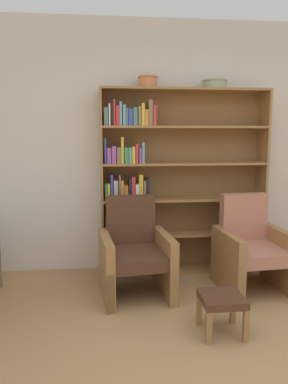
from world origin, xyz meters
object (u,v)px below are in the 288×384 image
object	(u,v)px
bookshelf	(167,184)
footstool	(222,303)
bowl_brass	(215,83)
armchair_cushioned	(252,250)
armchair_leather	(135,254)
bowl_terracotta	(148,81)

from	to	relation	value
bookshelf	footstool	world-z (taller)	bookshelf
bookshelf	bowl_brass	distance (m)	1.18
bowl_brass	armchair_cushioned	world-z (taller)	bowl_brass
armchair_leather	armchair_cushioned	bearing A→B (deg)	173.95
bowl_brass	armchair_leather	size ratio (longest dim) A/B	0.29
bookshelf	armchair_leather	bearing A→B (deg)	-125.39
bowl_brass	footstool	distance (m)	2.30
bowl_brass	footstool	xyz separation A→B (m)	(-0.31, -1.38, -1.81)
armchair_leather	bookshelf	bearing A→B (deg)	-131.46
bowl_brass	armchair_leather	world-z (taller)	bowl_brass
bookshelf	armchair_leather	distance (m)	0.92
bowl_brass	bowl_terracotta	bearing A→B (deg)	180.00
bookshelf	armchair_cushioned	size ratio (longest dim) A/B	2.17
armchair_cushioned	footstool	xyz separation A→B (m)	(-0.56, -0.82, -0.14)
bowl_terracotta	footstool	size ratio (longest dim) A/B	0.67
bowl_brass	footstool	world-z (taller)	bowl_brass
bowl_terracotta	footstool	world-z (taller)	bowl_terracotta
bowl_terracotta	armchair_cushioned	bearing A→B (deg)	-29.92
bookshelf	bowl_brass	world-z (taller)	bowl_brass
bookshelf	footstool	bearing A→B (deg)	-82.10
bowl_terracotta	bowl_brass	size ratio (longest dim) A/B	0.82
bookshelf	bowl_terracotta	size ratio (longest dim) A/B	9.25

